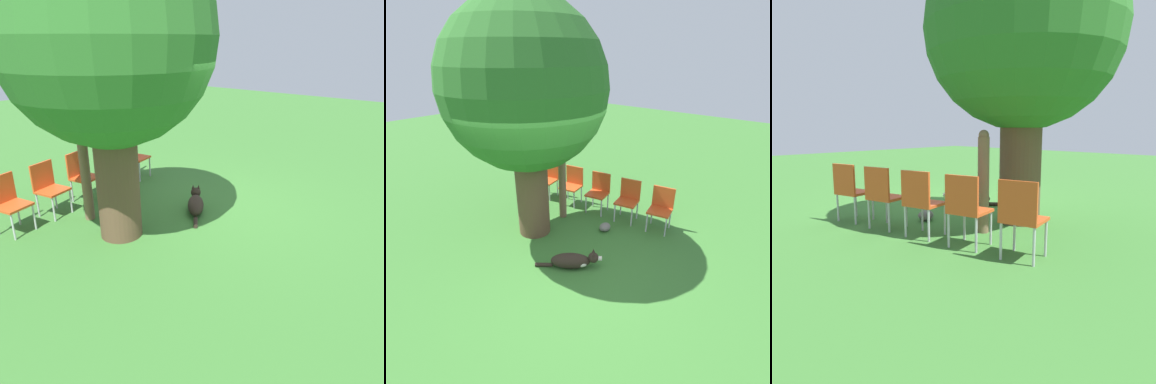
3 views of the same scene
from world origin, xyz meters
TOP-DOWN VIEW (x-y plane):
  - ground_plane at (0.00, 0.00)m, footprint 30.00×30.00m
  - oak_tree at (0.38, 1.28)m, footprint 2.83×2.83m
  - dog at (0.02, -0.08)m, footprint 0.76×0.94m
  - fence_post at (1.19, 1.24)m, footprint 0.16×0.16m
  - red_chair_0 at (2.11, -0.62)m, footprint 0.50×0.51m
  - red_chair_1 at (2.02, 0.10)m, footprint 0.50×0.51m
  - red_chair_2 at (1.93, 0.81)m, footprint 0.50×0.51m
  - red_chair_3 at (1.85, 1.53)m, footprint 0.50×0.51m
  - red_chair_4 at (1.76, 2.25)m, footprint 0.50×0.51m
  - garden_rock at (1.30, 0.18)m, footprint 0.26×0.20m

SIDE VIEW (x-z plane):
  - ground_plane at x=0.00m, z-range 0.00..0.00m
  - garden_rock at x=1.30m, z-range 0.00..0.16m
  - dog at x=0.02m, z-range -0.04..0.31m
  - red_chair_0 at x=2.11m, z-range 0.07..0.96m
  - red_chair_1 at x=2.02m, z-range 0.07..0.96m
  - red_chair_2 at x=1.93m, z-range 0.07..0.96m
  - red_chair_3 at x=1.85m, z-range 0.07..0.96m
  - red_chair_4 at x=1.76m, z-range 0.07..0.96m
  - fence_post at x=1.19m, z-range 0.01..1.40m
  - oak_tree at x=0.38m, z-range 0.63..4.84m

